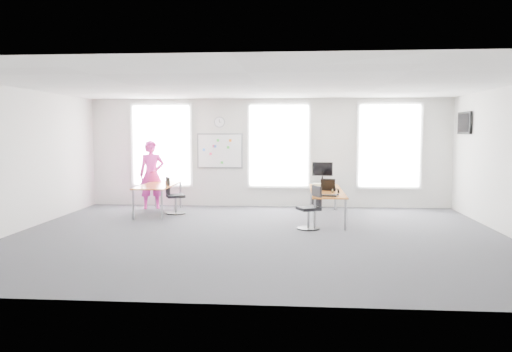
# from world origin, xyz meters

# --- Properties ---
(floor) EXTENTS (10.00, 10.00, 0.00)m
(floor) POSITION_xyz_m (0.00, 0.00, 0.00)
(floor) COLOR #29292F
(floor) RESTS_ON ground
(ceiling) EXTENTS (10.00, 10.00, 0.00)m
(ceiling) POSITION_xyz_m (0.00, 0.00, 3.00)
(ceiling) COLOR white
(ceiling) RESTS_ON ground
(wall_back) EXTENTS (10.00, 0.00, 10.00)m
(wall_back) POSITION_xyz_m (0.00, 4.00, 1.50)
(wall_back) COLOR silver
(wall_back) RESTS_ON ground
(wall_front) EXTENTS (10.00, 0.00, 10.00)m
(wall_front) POSITION_xyz_m (0.00, -4.00, 1.50)
(wall_front) COLOR silver
(wall_front) RESTS_ON ground
(wall_left) EXTENTS (0.00, 10.00, 10.00)m
(wall_left) POSITION_xyz_m (-5.00, 0.00, 1.50)
(wall_left) COLOR silver
(wall_left) RESTS_ON ground
(window_left) EXTENTS (1.60, 0.06, 2.20)m
(window_left) POSITION_xyz_m (-3.00, 3.97, 1.70)
(window_left) COLOR silver
(window_left) RESTS_ON wall_back
(window_mid) EXTENTS (1.60, 0.06, 2.20)m
(window_mid) POSITION_xyz_m (0.30, 3.97, 1.70)
(window_mid) COLOR silver
(window_mid) RESTS_ON wall_back
(window_right) EXTENTS (1.60, 0.06, 2.20)m
(window_right) POSITION_xyz_m (3.30, 3.97, 1.70)
(window_right) COLOR silver
(window_right) RESTS_ON wall_back
(desk_right) EXTENTS (0.76, 2.86, 0.70)m
(desk_right) POSITION_xyz_m (1.50, 2.07, 0.65)
(desk_right) COLOR #BF8431
(desk_right) RESTS_ON ground
(desk_left) EXTENTS (0.81, 2.03, 0.74)m
(desk_left) POSITION_xyz_m (-2.73, 2.59, 0.68)
(desk_left) COLOR #BF8431
(desk_left) RESTS_ON ground
(chair_right) EXTENTS (0.55, 0.55, 0.92)m
(chair_right) POSITION_xyz_m (1.10, 0.82, 0.40)
(chair_right) COLOR black
(chair_right) RESTS_ON ground
(chair_left) EXTENTS (0.56, 0.56, 0.94)m
(chair_left) POSITION_xyz_m (-2.32, 2.53, 0.41)
(chair_left) COLOR black
(chair_left) RESTS_ON ground
(person) EXTENTS (0.78, 0.63, 1.85)m
(person) POSITION_xyz_m (-3.12, 3.37, 0.92)
(person) COLOR #DF2EA1
(person) RESTS_ON ground
(whiteboard) EXTENTS (1.20, 0.03, 0.90)m
(whiteboard) POSITION_xyz_m (-1.35, 3.97, 1.55)
(whiteboard) COLOR white
(whiteboard) RESTS_ON wall_back
(wall_clock) EXTENTS (0.30, 0.04, 0.30)m
(wall_clock) POSITION_xyz_m (-1.35, 3.97, 2.35)
(wall_clock) COLOR gray
(wall_clock) RESTS_ON wall_back
(tv) EXTENTS (0.06, 0.90, 0.55)m
(tv) POSITION_xyz_m (4.95, 3.00, 2.30)
(tv) COLOR black
(tv) RESTS_ON wall_right
(keyboard) EXTENTS (0.48, 0.23, 0.02)m
(keyboard) POSITION_xyz_m (1.42, 0.95, 0.71)
(keyboard) COLOR black
(keyboard) RESTS_ON desk_right
(mouse) EXTENTS (0.10, 0.13, 0.04)m
(mouse) POSITION_xyz_m (1.69, 1.09, 0.72)
(mouse) COLOR black
(mouse) RESTS_ON desk_right
(lens_cap) EXTENTS (0.07, 0.07, 0.01)m
(lens_cap) POSITION_xyz_m (1.65, 1.25, 0.70)
(lens_cap) COLOR black
(lens_cap) RESTS_ON desk_right
(headphones) EXTENTS (0.17, 0.09, 0.10)m
(headphones) POSITION_xyz_m (1.67, 1.55, 0.74)
(headphones) COLOR black
(headphones) RESTS_ON desk_right
(laptop_sleeve) EXTENTS (0.36, 0.29, 0.28)m
(laptop_sleeve) POSITION_xyz_m (1.53, 1.91, 0.83)
(laptop_sleeve) COLOR black
(laptop_sleeve) RESTS_ON desk_right
(paper_stack) EXTENTS (0.39, 0.32, 0.12)m
(paper_stack) POSITION_xyz_m (1.36, 2.42, 0.76)
(paper_stack) COLOR beige
(paper_stack) RESTS_ON desk_right
(monitor) EXTENTS (0.53, 0.22, 0.59)m
(monitor) POSITION_xyz_m (1.47, 3.29, 1.05)
(monitor) COLOR black
(monitor) RESTS_ON desk_right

